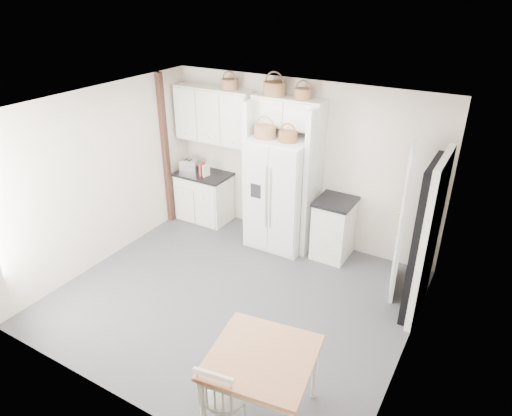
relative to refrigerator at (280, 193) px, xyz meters
The scene contains 27 objects.
floor 1.85m from the refrigerator, 84.68° to the right, with size 4.50×4.50×0.00m, color #494950.
ceiling 2.35m from the refrigerator, 84.68° to the right, with size 4.50×4.50×0.00m, color white.
wall_back 0.58m from the refrigerator, 68.94° to the left, with size 4.50×4.50×0.00m, color beige.
wall_left 2.68m from the refrigerator, 142.52° to the right, with size 4.00×4.00×0.00m, color beige.
wall_right 2.92m from the refrigerator, 33.86° to the right, with size 4.00×4.00×0.00m, color beige.
refrigerator is the anchor object (origin of this frame).
base_cab_left 1.62m from the refrigerator, behind, with size 0.91×0.57×0.84m, color silver.
base_cab_right 1.00m from the refrigerator, ahead, with size 0.52×0.62×0.91m, color silver.
dining_table 3.41m from the refrigerator, 65.29° to the right, with size 0.95×0.95×0.79m, color #A65E33.
windsor_chair 3.59m from the refrigerator, 70.77° to the right, with size 0.42×0.38×0.86m, color silver.
counter_left 1.55m from the refrigerator, behind, with size 0.94×0.61×0.04m, color black.
counter_right 0.90m from the refrigerator, ahead, with size 0.56×0.66×0.04m, color black.
toaster 1.84m from the refrigerator, behind, with size 0.29×0.17×0.20m, color silver.
cookbook_red 1.51m from the refrigerator, behind, with size 0.03×0.15×0.23m, color #B92E36.
cookbook_cream 1.43m from the refrigerator, behind, with size 0.03×0.14×0.21m, color beige.
basket_upper_c 1.87m from the refrigerator, 168.09° to the left, with size 0.27×0.27×0.16m, color brown.
basket_bridge_a 1.59m from the refrigerator, 138.85° to the left, with size 0.34×0.34×0.19m, color brown.
basket_bridge_b 1.56m from the refrigerator, 45.34° to the left, with size 0.26×0.26×0.15m, color brown.
basket_fridge_a 1.01m from the refrigerator, 156.05° to the right, with size 0.33×0.33×0.18m, color brown.
basket_fridge_b 0.98m from the refrigerator, 33.48° to the right, with size 0.28×0.28×0.15m, color brown.
upper_cabinet 1.70m from the refrigerator, behind, with size 1.40×0.34×0.90m, color silver.
bridge_cabinet 1.25m from the refrigerator, 90.00° to the left, with size 1.12×0.34×0.45m, color silver.
fridge_panel_left 0.58m from the refrigerator, behind, with size 0.08×0.60×2.30m, color silver.
fridge_panel_right 0.58m from the refrigerator, ahead, with size 0.08×0.60×2.30m, color silver.
trim_post 2.11m from the refrigerator, behind, with size 0.09×0.09×2.60m, color black.
doorway_void 2.39m from the refrigerator, 14.80° to the right, with size 0.18×0.85×2.05m, color black.
door_slab 1.97m from the refrigerator, ahead, with size 0.80×0.04×2.05m, color white.
Camera 1 is at (2.79, -4.19, 3.87)m, focal length 32.00 mm.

